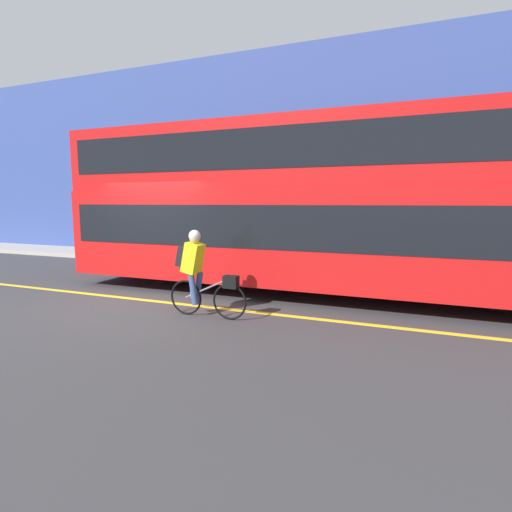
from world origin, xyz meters
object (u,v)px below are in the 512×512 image
object	(u,v)px
trash_bin	(327,250)
street_sign_post	(231,222)
cyclist_on_bike	(199,270)
bus	(319,200)

from	to	relation	value
trash_bin	street_sign_post	distance (m)	3.32
trash_bin	cyclist_on_bike	bearing A→B (deg)	-101.08
bus	trash_bin	xyz separation A→B (m)	(-0.47, 3.29, -1.46)
bus	street_sign_post	distance (m)	4.99
bus	street_sign_post	bearing A→B (deg)	138.40
cyclist_on_bike	street_sign_post	xyz separation A→B (m)	(-2.10, 5.74, 0.56)
street_sign_post	bus	bearing A→B (deg)	-41.60
bus	cyclist_on_bike	distance (m)	3.18
trash_bin	bus	bearing A→B (deg)	-81.83
bus	street_sign_post	world-z (taller)	bus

